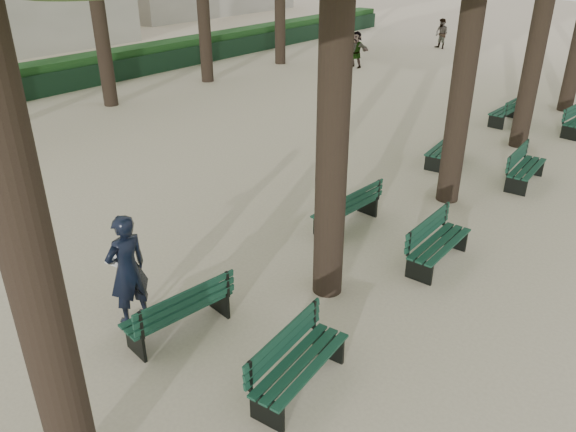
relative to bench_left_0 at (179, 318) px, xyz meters
The scene contains 13 objects.
ground 0.71m from the bench_left_0, 124.12° to the right, with size 120.00×120.00×0.00m, color beige.
bench_left_0 is the anchor object (origin of this frame).
bench_left_1 4.77m from the bench_left_0, 90.00° to the left, with size 0.70×1.84×0.92m.
bench_left_2 9.69m from the bench_left_0, 90.00° to the left, with size 0.74×1.85×0.92m.
bench_left_3 14.49m from the bench_left_0, 90.00° to the left, with size 0.65×1.82×0.92m.
bench_right_0 2.28m from the bench_left_0, ahead, with size 0.73×1.84×0.92m.
bench_right_1 5.07m from the bench_left_0, 63.44° to the left, with size 0.59×1.81×0.92m.
bench_right_2 9.83m from the bench_left_0, 76.67° to the left, with size 0.66×1.83×0.92m.
man_with_map 1.13m from the bench_left_0, 164.03° to the right, with size 0.65×0.79×1.91m.
pedestrian_e 21.02m from the bench_left_0, 115.15° to the left, with size 1.56×0.34×1.69m, color #262628.
pedestrian_a 27.56m from the bench_left_0, 106.81° to the left, with size 0.79×0.32×1.62m, color #262628.
fence 18.59m from the bench_left_0, 145.76° to the left, with size 0.08×42.00×0.90m, color black.
hedge 19.17m from the bench_left_0, 146.94° to the left, with size 1.20×42.00×1.20m, color #153D16.
Camera 1 is at (6.25, -4.00, 5.69)m, focal length 35.00 mm.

